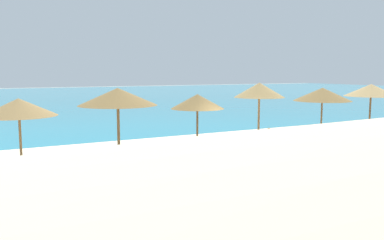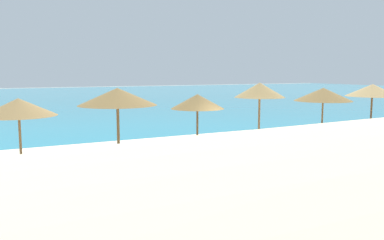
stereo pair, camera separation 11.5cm
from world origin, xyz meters
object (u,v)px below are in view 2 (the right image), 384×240
(beach_umbrella_4, at_px, (197,102))
(beach_umbrella_3, at_px, (117,97))
(beach_umbrella_5, at_px, (260,90))
(beach_umbrella_7, at_px, (372,90))
(beach_umbrella_2, at_px, (19,107))
(lounge_chair_1, at_px, (267,146))
(beach_umbrella_6, at_px, (323,94))

(beach_umbrella_4, bearing_deg, beach_umbrella_3, -170.84)
(beach_umbrella_5, bearing_deg, beach_umbrella_7, -1.62)
(beach_umbrella_2, bearing_deg, beach_umbrella_4, 3.27)
(beach_umbrella_3, relative_size, beach_umbrella_4, 1.13)
(beach_umbrella_7, bearing_deg, beach_umbrella_2, -179.31)
(beach_umbrella_2, bearing_deg, beach_umbrella_5, 2.37)
(beach_umbrella_4, distance_m, beach_umbrella_7, 9.87)
(beach_umbrella_2, distance_m, lounge_chair_1, 9.23)
(beach_umbrella_5, bearing_deg, beach_umbrella_6, -5.71)
(beach_umbrella_2, distance_m, beach_umbrella_7, 16.34)
(beach_umbrella_2, xyz_separation_m, lounge_chair_1, (9.01, -0.83, -1.84))
(beach_umbrella_6, xyz_separation_m, beach_umbrella_7, (3.50, 0.14, 0.11))
(beach_umbrella_6, distance_m, lounge_chair_1, 4.37)
(beach_umbrella_2, relative_size, beach_umbrella_3, 0.91)
(beach_umbrella_4, distance_m, beach_umbrella_5, 3.05)
(beach_umbrella_2, height_order, beach_umbrella_4, beach_umbrella_2)
(beach_umbrella_5, xyz_separation_m, lounge_chair_1, (-0.48, -1.22, -2.15))
(beach_umbrella_2, relative_size, lounge_chair_1, 1.78)
(beach_umbrella_2, xyz_separation_m, beach_umbrella_4, (6.47, 0.37, -0.07))
(beach_umbrella_3, relative_size, beach_umbrella_7, 1.02)
(beach_umbrella_4, bearing_deg, beach_umbrella_2, -176.73)
(beach_umbrella_4, bearing_deg, beach_umbrella_6, -2.81)
(beach_umbrella_5, bearing_deg, beach_umbrella_2, -177.63)
(beach_umbrella_3, distance_m, beach_umbrella_7, 13.25)
(beach_umbrella_6, xyz_separation_m, lounge_chair_1, (-3.83, -0.89, -1.90))
(beach_umbrella_2, distance_m, beach_umbrella_4, 6.48)
(beach_umbrella_6, bearing_deg, beach_umbrella_5, 174.29)
(beach_umbrella_4, relative_size, lounge_chair_1, 1.74)
(beach_umbrella_2, height_order, lounge_chair_1, beach_umbrella_2)
(beach_umbrella_5, height_order, beach_umbrella_6, beach_umbrella_5)
(beach_umbrella_4, bearing_deg, beach_umbrella_5, 0.42)
(beach_umbrella_3, distance_m, beach_umbrella_4, 3.43)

